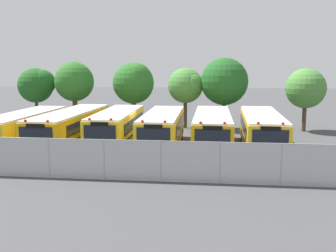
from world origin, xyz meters
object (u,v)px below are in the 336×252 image
Objects in this scene: school_bus_2 at (117,127)px; tree_5 at (305,89)px; tree_1 at (74,80)px; school_bus_1 at (71,127)px; school_bus_5 at (262,130)px; tree_3 at (187,86)px; tree_4 at (224,82)px; school_bus_3 at (163,129)px; tree_0 at (38,85)px; tree_2 at (134,82)px; school_bus_4 at (212,130)px; school_bus_0 at (25,127)px.

school_bus_2 is 1.75× the size of tree_5.
tree_1 is at bearing -56.83° from school_bus_2.
school_bus_1 is 13.38m from school_bus_5.
tree_1 is at bearing 178.37° from tree_3.
tree_4 reaches higher than school_bus_1.
tree_1 is at bearing 177.71° from tree_5.
school_bus_3 is 1.79× the size of tree_0.
school_bus_5 is 1.88× the size of tree_0.
school_bus_1 is 3.36m from school_bus_2.
school_bus_3 is at bearing -36.17° from tree_0.
tree_1 is 10.84m from tree_3.
school_bus_2 is 0.93× the size of school_bus_5.
tree_5 is at bearing -143.29° from school_bus_3.
tree_2 is at bearing -41.70° from school_bus_5.
school_bus_4 is 16.68m from tree_1.
school_bus_2 is 10.44m from tree_3.
school_bus_5 is 1.88× the size of tree_5.
school_bus_4 is at bearing -132.00° from tree_5.
school_bus_0 is 0.99× the size of school_bus_5.
tree_5 is at bearing -2.67° from tree_0.
school_bus_2 is 1.74× the size of tree_3.
school_bus_1 is 2.01× the size of tree_5.
school_bus_0 is 10.29m from tree_1.
school_bus_1 is at bearing -71.74° from tree_1.
school_bus_1 is 6.63m from school_bus_3.
school_bus_3 is at bearing -96.18° from tree_3.
tree_0 is 1.00× the size of tree_3.
school_bus_2 is at bearing -131.21° from tree_4.
tree_3 is at bearing -116.49° from school_bus_2.
tree_0 is 3.89m from tree_1.
school_bus_0 is at bearing -70.33° from tree_0.
tree_0 is at bearing -178.61° from tree_2.
school_bus_4 is (3.43, -0.03, 0.01)m from school_bus_3.
school_bus_2 is at bearing -43.33° from tree_0.
school_bus_2 is 0.98× the size of school_bus_3.
tree_0 is 1.00× the size of tree_5.
tree_2 is at bearing -103.43° from school_bus_1.
tree_1 reaches higher than school_bus_1.
school_bus_1 reaches higher than school_bus_0.
school_bus_1 is 1.81× the size of tree_1.
tree_5 is at bearing -156.87° from school_bus_0.
school_bus_4 is 1.71× the size of tree_2.
tree_2 is (-7.50, 10.24, 2.83)m from school_bus_4.
school_bus_5 is (13.38, 0.02, 0.01)m from school_bus_1.
school_bus_4 is 1.69× the size of tree_1.
school_bus_5 is 1.61× the size of tree_4.
tree_2 is at bearing 171.30° from tree_4.
tree_3 is at bearing -56.86° from school_bus_5.
tree_0 is at bearing 177.33° from tree_5.
tree_2 is (5.96, 10.38, 2.90)m from school_bus_0.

